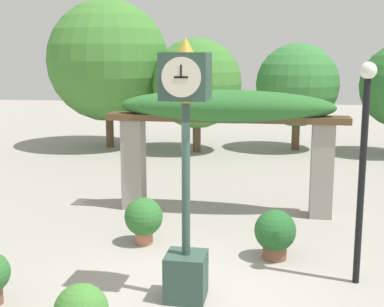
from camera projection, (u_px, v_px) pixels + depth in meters
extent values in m
plane|color=gray|center=(195.00, 291.00, 7.74)|extent=(60.00, 60.00, 0.00)
cube|color=#2D473D|center=(186.00, 276.00, 7.46)|extent=(0.56, 0.56, 0.65)
cylinder|color=#2D473D|center=(186.00, 180.00, 7.21)|extent=(0.12, 0.12, 2.10)
cylinder|color=gold|center=(186.00, 101.00, 7.01)|extent=(0.18, 0.18, 0.04)
cube|color=#2D473D|center=(186.00, 76.00, 6.95)|extent=(0.61, 0.61, 0.61)
cylinder|color=beige|center=(181.00, 77.00, 6.64)|extent=(0.50, 0.02, 0.50)
cylinder|color=beige|center=(190.00, 75.00, 7.26)|extent=(0.50, 0.02, 0.50)
cube|color=black|center=(181.00, 77.00, 6.63)|extent=(0.18, 0.01, 0.02)
cube|color=black|center=(181.00, 71.00, 6.62)|extent=(0.02, 0.01, 0.16)
cone|color=gold|center=(186.00, 45.00, 6.88)|extent=(0.21, 0.21, 0.20)
cube|color=gray|center=(134.00, 164.00, 11.76)|extent=(0.45, 0.45, 1.98)
cube|color=gray|center=(322.00, 171.00, 11.10)|extent=(0.45, 0.45, 1.98)
cube|color=brown|center=(224.00, 119.00, 11.02)|extent=(5.10, 0.11, 0.14)
cube|color=brown|center=(225.00, 118.00, 11.16)|extent=(5.10, 0.11, 0.14)
cube|color=brown|center=(226.00, 118.00, 11.31)|extent=(5.10, 0.11, 0.14)
cube|color=brown|center=(227.00, 117.00, 11.46)|extent=(5.10, 0.11, 0.14)
ellipsoid|color=#2D6B2D|center=(226.00, 107.00, 11.19)|extent=(4.54, 1.05, 0.70)
cylinder|color=#B26B4C|center=(144.00, 237.00, 9.66)|extent=(0.32, 0.32, 0.25)
sphere|color=#2D6B2D|center=(144.00, 217.00, 9.59)|extent=(0.69, 0.69, 0.69)
cylinder|color=brown|center=(275.00, 252.00, 8.95)|extent=(0.40, 0.40, 0.24)
sphere|color=#235B28|center=(275.00, 230.00, 8.88)|extent=(0.69, 0.69, 0.69)
cylinder|color=black|center=(361.00, 184.00, 7.76)|extent=(0.10, 0.10, 3.03)
sphere|color=white|center=(368.00, 70.00, 7.46)|extent=(0.24, 0.24, 0.24)
cylinder|color=brown|center=(110.00, 125.00, 19.58)|extent=(0.28, 0.28, 1.63)
sphere|color=#427F33|center=(108.00, 61.00, 19.15)|extent=(4.34, 4.34, 4.34)
cylinder|color=brown|center=(197.00, 133.00, 18.67)|extent=(0.28, 0.28, 1.30)
sphere|color=#427F33|center=(197.00, 83.00, 18.35)|extent=(3.09, 3.09, 3.09)
cylinder|color=brown|center=(296.00, 132.00, 19.05)|extent=(0.28, 0.28, 1.29)
sphere|color=#387A38|center=(297.00, 85.00, 18.74)|extent=(2.91, 2.91, 2.91)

